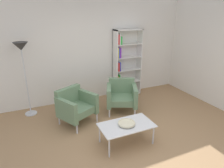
{
  "coord_description": "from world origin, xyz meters",
  "views": [
    {
      "loc": [
        -1.62,
        -2.74,
        2.4
      ],
      "look_at": [
        -0.02,
        0.84,
        0.95
      ],
      "focal_mm": 32.41,
      "sensor_mm": 36.0,
      "label": 1
    }
  ],
  "objects": [
    {
      "name": "plaster_right_partition",
      "position": [
        2.86,
        0.6,
        1.45
      ],
      "size": [
        0.12,
        5.2,
        2.9
      ],
      "primitive_type": "cube",
      "color": "silver",
      "rests_on": "ground_plane"
    },
    {
      "name": "armchair_near_window",
      "position": [
        -0.72,
        1.25,
        0.41
      ],
      "size": [
        0.92,
        0.9,
        0.78
      ],
      "rotation": [
        0.0,
        0.0,
        0.48
      ],
      "color": "slate",
      "rests_on": "ground_plane"
    },
    {
      "name": "floor_lamp_torchiere",
      "position": [
        -1.64,
        2.07,
        1.45
      ],
      "size": [
        0.32,
        0.32,
        1.74
      ],
      "color": "silver",
      "rests_on": "ground_plane"
    },
    {
      "name": "coffee_table_low",
      "position": [
        -0.05,
        0.11,
        0.37
      ],
      "size": [
        1.0,
        0.56,
        0.4
      ],
      "color": "silver",
      "rests_on": "ground_plane"
    },
    {
      "name": "ground_plane",
      "position": [
        0.0,
        0.0,
        0.0
      ],
      "size": [
        8.32,
        8.32,
        0.0
      ],
      "primitive_type": "plane",
      "color": "#9E7751"
    },
    {
      "name": "decorative_bowl",
      "position": [
        -0.05,
        0.11,
        0.43
      ],
      "size": [
        0.32,
        0.32,
        0.05
      ],
      "color": "beige",
      "rests_on": "coffee_table_low"
    },
    {
      "name": "armchair_spare_guest",
      "position": [
        0.47,
        1.34,
        0.41
      ],
      "size": [
        0.91,
        0.88,
        0.78
      ],
      "rotation": [
        0.0,
        0.0,
        -0.42
      ],
      "color": "slate",
      "rests_on": "ground_plane"
    },
    {
      "name": "bookshelf_tall",
      "position": [
        1.01,
        2.25,
        0.94
      ],
      "size": [
        0.8,
        0.3,
        1.9
      ],
      "color": "silver",
      "rests_on": "ground_plane"
    },
    {
      "name": "plaster_back_panel",
      "position": [
        0.0,
        2.46,
        1.45
      ],
      "size": [
        6.4,
        0.12,
        2.9
      ],
      "primitive_type": "cube",
      "color": "silver",
      "rests_on": "ground_plane"
    }
  ]
}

